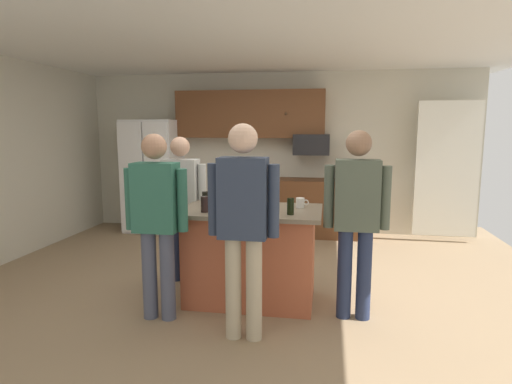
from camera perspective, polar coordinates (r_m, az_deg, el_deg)
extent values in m
plane|color=#937A5B|center=(4.65, -1.75, -12.91)|extent=(7.04, 7.04, 0.00)
plane|color=white|center=(4.42, -1.91, 20.26)|extent=(7.04, 7.04, 0.00)
cube|color=beige|center=(7.11, 2.68, 5.30)|extent=(6.40, 0.10, 2.60)
cube|color=white|center=(6.89, 24.24, 2.79)|extent=(0.90, 0.06, 2.00)
cube|color=brown|center=(6.96, -0.81, 10.38)|extent=(2.40, 0.35, 0.75)
sphere|color=#4C3823|center=(6.69, 4.03, 10.44)|extent=(0.04, 0.04, 0.04)
cube|color=brown|center=(6.84, 7.30, -2.06)|extent=(1.80, 0.60, 0.90)
sphere|color=#4C3823|center=(6.53, 11.13, -2.66)|extent=(0.04, 0.04, 0.04)
cube|color=white|center=(7.28, -13.59, 2.13)|extent=(0.85, 0.70, 1.84)
cube|color=white|center=(7.03, -16.37, 1.80)|extent=(0.40, 0.04, 1.76)
cube|color=white|center=(6.85, -13.16, 1.76)|extent=(0.40, 0.04, 1.76)
cylinder|color=#B2B2B7|center=(6.90, -14.92, 2.51)|extent=(0.02, 0.02, 0.35)
cube|color=black|center=(6.75, 7.46, 6.34)|extent=(0.56, 0.40, 0.32)
cube|color=#AD5638|center=(4.23, -0.69, -8.74)|extent=(1.22, 0.70, 0.89)
cube|color=#756651|center=(4.12, -0.70, -2.56)|extent=(1.36, 0.84, 0.04)
cylinder|color=tan|center=(3.53, -3.06, -12.70)|extent=(0.13, 0.13, 0.85)
cylinder|color=tan|center=(3.50, -0.27, -12.89)|extent=(0.13, 0.13, 0.85)
cube|color=#2D384C|center=(3.32, -1.73, -0.80)|extent=(0.38, 0.22, 0.63)
sphere|color=beige|center=(3.27, -1.76, 7.20)|extent=(0.23, 0.23, 0.23)
cylinder|color=#2D384C|center=(3.37, -5.72, -0.99)|extent=(0.09, 0.09, 0.57)
cylinder|color=#2D384C|center=(3.28, 2.39, -1.23)|extent=(0.09, 0.09, 0.57)
cylinder|color=#4C5166|center=(3.99, -14.08, -10.71)|extent=(0.13, 0.13, 0.81)
cylinder|color=#4C5166|center=(3.93, -11.77, -10.95)|extent=(0.13, 0.13, 0.81)
cube|color=#2D6651|center=(3.79, -13.29, -0.71)|extent=(0.38, 0.22, 0.60)
sphere|color=tan|center=(3.74, -13.52, 5.97)|extent=(0.22, 0.22, 0.22)
cylinder|color=#2D6651|center=(3.89, -16.54, -0.89)|extent=(0.09, 0.09, 0.54)
cylinder|color=#2D6651|center=(3.70, -9.86, -1.12)|extent=(0.09, 0.09, 0.54)
cylinder|color=#232D4C|center=(4.88, -10.77, -7.16)|extent=(0.13, 0.13, 0.78)
cylinder|color=#232D4C|center=(4.83, -8.86, -7.30)|extent=(0.13, 0.13, 0.78)
cube|color=#B7B7B2|center=(4.72, -10.03, 0.81)|extent=(0.38, 0.22, 0.59)
sphere|color=tan|center=(4.68, -10.17, 6.02)|extent=(0.21, 0.21, 0.21)
cylinder|color=#B7B7B2|center=(4.81, -12.72, 0.62)|extent=(0.09, 0.09, 0.53)
cylinder|color=#B7B7B2|center=(4.65, -7.23, 0.49)|extent=(0.09, 0.09, 0.53)
cylinder|color=#232D4C|center=(3.96, 11.79, -10.67)|extent=(0.13, 0.13, 0.82)
cylinder|color=#232D4C|center=(3.97, 14.28, -10.70)|extent=(0.13, 0.13, 0.82)
cube|color=#4C5647|center=(3.79, 13.40, -0.39)|extent=(0.38, 0.22, 0.61)
sphere|color=#8C664C|center=(3.75, 13.64, 6.39)|extent=(0.22, 0.22, 0.22)
cylinder|color=#4C5647|center=(3.79, 9.77, -0.59)|extent=(0.09, 0.09, 0.55)
cylinder|color=#4C5647|center=(3.82, 16.98, -0.77)|extent=(0.09, 0.09, 0.55)
cylinder|color=black|center=(3.97, -6.92, -1.65)|extent=(0.07, 0.07, 0.15)
cylinder|color=black|center=(4.21, -4.64, -1.19)|extent=(0.07, 0.07, 0.13)
cylinder|color=black|center=(4.24, -6.73, -0.97)|extent=(0.07, 0.07, 0.15)
cylinder|color=#4C6B99|center=(3.85, -0.45, -2.36)|extent=(0.08, 0.08, 0.09)
torus|color=#4C6B99|center=(3.84, 0.39, -2.32)|extent=(0.06, 0.01, 0.06)
cylinder|color=black|center=(3.85, 4.65, -1.93)|extent=(0.06, 0.06, 0.15)
cylinder|color=white|center=(4.19, 5.95, -1.45)|extent=(0.08, 0.08, 0.10)
torus|color=white|center=(4.19, 6.73, -1.40)|extent=(0.06, 0.01, 0.06)
cube|color=#B7B7BC|center=(4.09, -0.34, -2.20)|extent=(0.44, 0.30, 0.02)
cube|color=#A8A8AD|center=(4.09, -0.34, -1.93)|extent=(0.44, 0.30, 0.02)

